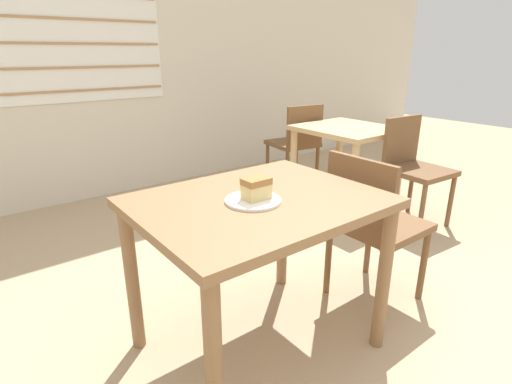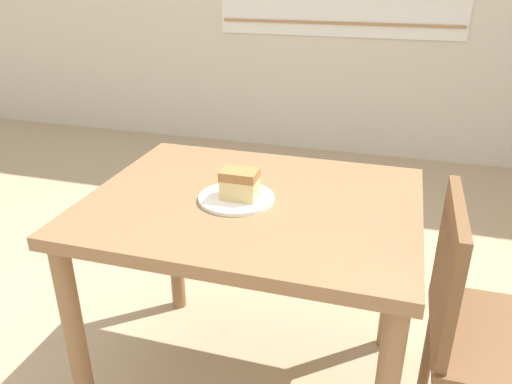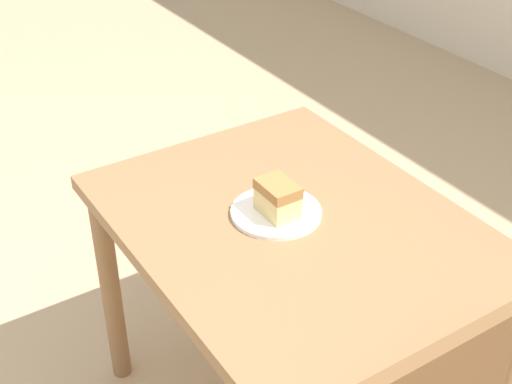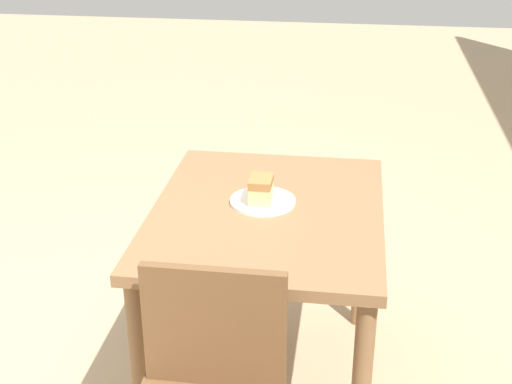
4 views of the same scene
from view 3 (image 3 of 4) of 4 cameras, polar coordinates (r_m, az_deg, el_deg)
name	(u,v)px [view 3 (image 3 of 4)]	position (r m, az deg, el deg)	size (l,w,h in m)	color
dining_table_near	(292,255)	(1.85, 2.90, -5.05)	(1.00, 0.79, 0.75)	olive
plate	(276,212)	(1.80, 1.62, -1.62)	(0.23, 0.23, 0.01)	white
cake_slice	(278,198)	(1.76, 1.75, -0.51)	(0.11, 0.08, 0.09)	#E0C67F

